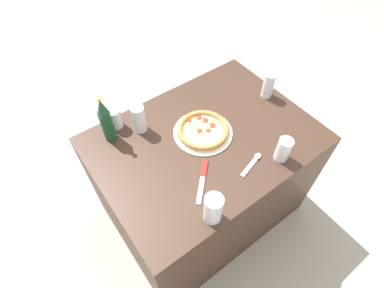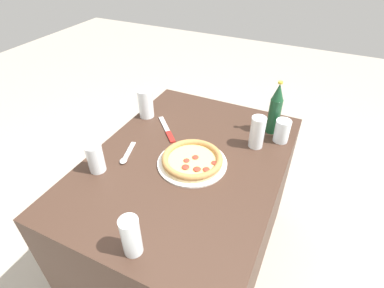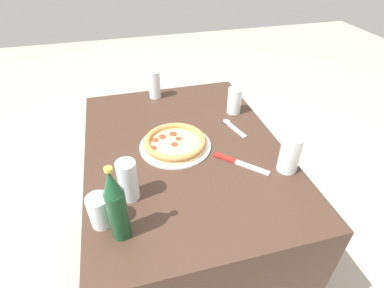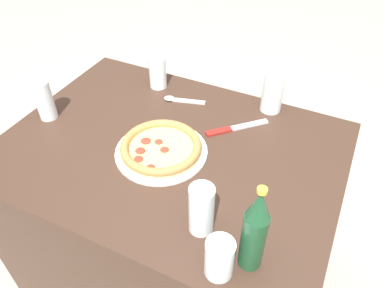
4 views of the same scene
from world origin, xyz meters
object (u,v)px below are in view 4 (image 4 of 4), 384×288
(pizza_veggie, at_px, (161,148))
(glass_orange_juice, at_px, (158,74))
(glass_red_wine, at_px, (272,94))
(knife, at_px, (234,128))
(beer_bottle, at_px, (255,231))
(spoon, at_px, (178,100))
(glass_mango_juice, at_px, (201,211))
(glass_lemonade, at_px, (219,260))
(glass_iced_tea, at_px, (45,101))

(pizza_veggie, xyz_separation_m, glass_orange_juice, (-0.21, 0.34, 0.04))
(glass_red_wine, bearing_deg, knife, -115.07)
(pizza_veggie, bearing_deg, glass_orange_juice, 120.90)
(glass_orange_juice, distance_m, knife, 0.40)
(glass_red_wine, relative_size, beer_bottle, 0.56)
(beer_bottle, height_order, spoon, beer_bottle)
(glass_mango_juice, bearing_deg, glass_lemonade, -46.58)
(glass_lemonade, xyz_separation_m, glass_red_wine, (-0.08, 0.70, 0.02))
(knife, bearing_deg, glass_mango_juice, -80.78)
(glass_mango_juice, xyz_separation_m, knife, (-0.07, 0.43, -0.07))
(glass_orange_juice, bearing_deg, knife, -18.25)
(glass_mango_juice, height_order, glass_orange_juice, glass_mango_juice)
(glass_mango_juice, distance_m, glass_iced_tea, 0.73)
(glass_lemonade, bearing_deg, pizza_veggie, 137.18)
(glass_mango_juice, relative_size, knife, 0.84)
(glass_lemonade, height_order, spoon, glass_lemonade)
(glass_iced_tea, bearing_deg, pizza_veggie, 1.35)
(glass_mango_juice, bearing_deg, spoon, 123.36)
(glass_iced_tea, bearing_deg, beer_bottle, -15.70)
(glass_iced_tea, xyz_separation_m, knife, (0.64, 0.23, -0.07))
(pizza_veggie, height_order, knife, pizza_veggie)
(glass_red_wine, relative_size, glass_orange_juice, 1.19)
(glass_lemonade, height_order, glass_orange_juice, glass_orange_juice)
(glass_red_wine, bearing_deg, spoon, -163.12)
(glass_mango_juice, xyz_separation_m, glass_red_wine, (0.01, 0.60, -0.00))
(glass_mango_juice, height_order, knife, glass_mango_juice)
(glass_orange_juice, xyz_separation_m, knife, (0.38, -0.12, -0.05))
(glass_lemonade, relative_size, knife, 0.61)
(glass_mango_juice, distance_m, glass_lemonade, 0.13)
(pizza_veggie, relative_size, knife, 1.65)
(pizza_veggie, distance_m, spoon, 0.30)
(glass_lemonade, distance_m, knife, 0.55)
(glass_lemonade, xyz_separation_m, glass_orange_juice, (-0.54, 0.65, 0.01))
(glass_orange_juice, bearing_deg, glass_iced_tea, -126.07)
(glass_iced_tea, height_order, spoon, glass_iced_tea)
(glass_red_wine, distance_m, knife, 0.20)
(knife, bearing_deg, glass_orange_juice, 161.75)
(knife, bearing_deg, pizza_veggie, -128.05)
(glass_iced_tea, xyz_separation_m, spoon, (0.38, 0.30, -0.06))
(glass_orange_juice, height_order, beer_bottle, beer_bottle)
(glass_red_wine, height_order, glass_orange_juice, glass_red_wine)
(glass_lemonade, relative_size, spoon, 0.69)
(glass_orange_juice, bearing_deg, glass_mango_juice, -51.17)
(glass_red_wine, distance_m, glass_orange_juice, 0.46)
(pizza_veggie, xyz_separation_m, glass_mango_juice, (0.24, -0.21, 0.05))
(glass_iced_tea, height_order, glass_lemonade, glass_iced_tea)
(spoon, bearing_deg, beer_bottle, -48.35)
(beer_bottle, bearing_deg, knife, 115.06)
(glass_iced_tea, distance_m, spoon, 0.48)
(spoon, bearing_deg, pizza_veggie, -73.24)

